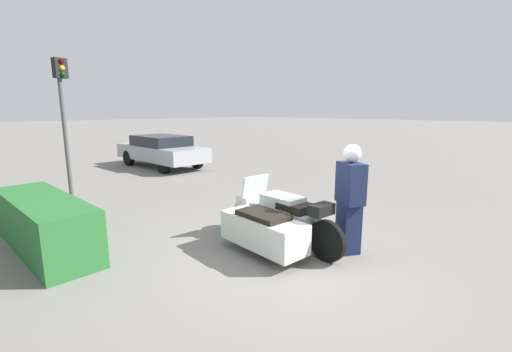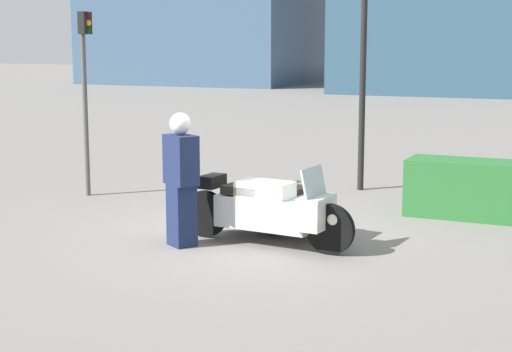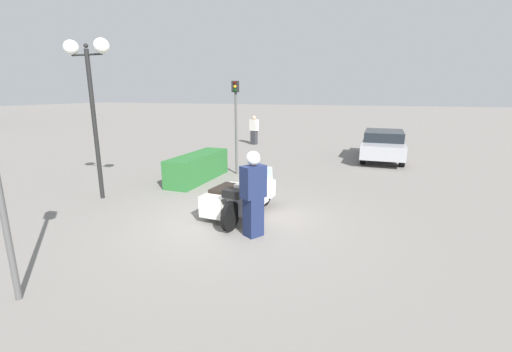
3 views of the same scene
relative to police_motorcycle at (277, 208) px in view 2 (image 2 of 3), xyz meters
The scene contains 6 objects.
ground_plane 0.77m from the police_motorcycle, behind, with size 160.00×160.00×0.00m, color slate.
police_motorcycle is the anchor object (origin of this frame).
officer_rider 1.46m from the police_motorcycle, 144.39° to the right, with size 0.59×0.53×1.87m.
hedge_bush_curbside 3.92m from the police_motorcycle, 44.79° to the left, with size 3.08×0.88×0.93m, color #28662D.
twin_lamp_post 5.36m from the police_motorcycle, 91.15° to the left, with size 0.41×1.46×4.44m.
traffic_light_far 5.14m from the police_motorcycle, 159.32° to the left, with size 0.23×0.27×3.37m.
Camera 2 is at (4.86, -10.12, 2.79)m, focal length 55.00 mm.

